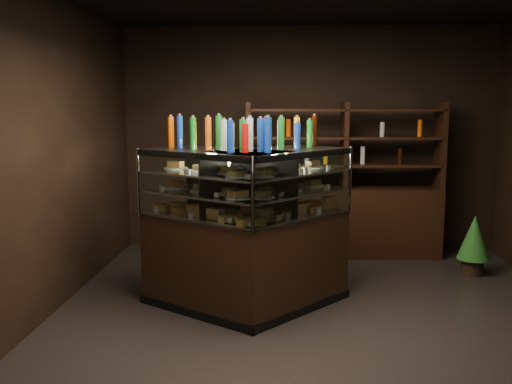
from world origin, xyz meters
TOP-DOWN VIEW (x-y plane):
  - ground at (0.00, 0.00)m, footprint 5.00×5.00m
  - room_shell at (0.00, 0.00)m, footprint 5.02×5.02m
  - display_case at (-0.66, 0.08)m, footprint 2.12×1.54m
  - food_display at (-0.66, 0.07)m, footprint 1.69×1.07m
  - bottles_top at (-0.66, 0.08)m, footprint 1.52×0.93m
  - potted_conifer at (1.90, 1.30)m, footprint 0.37×0.37m
  - back_shelving at (0.45, 2.05)m, footprint 2.53×0.54m

SIDE VIEW (x-z plane):
  - ground at x=0.00m, z-range 0.00..0.00m
  - potted_conifer at x=1.90m, z-range 0.06..0.85m
  - display_case at x=-0.66m, z-range -0.26..1.29m
  - back_shelving at x=0.45m, z-range -0.39..1.61m
  - food_display at x=-0.66m, z-range 0.93..1.41m
  - bottles_top at x=-0.66m, z-range 1.54..1.84m
  - room_shell at x=0.00m, z-range 0.44..3.45m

